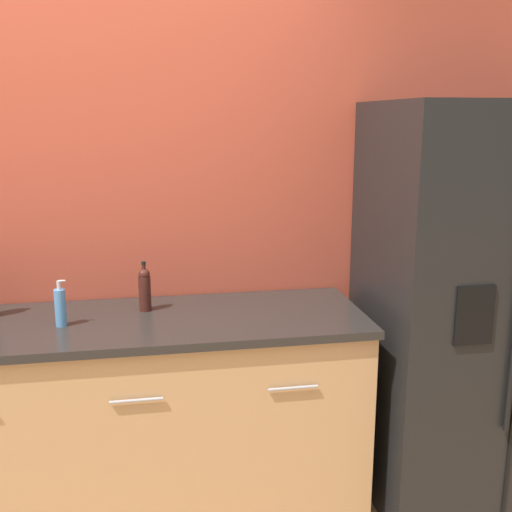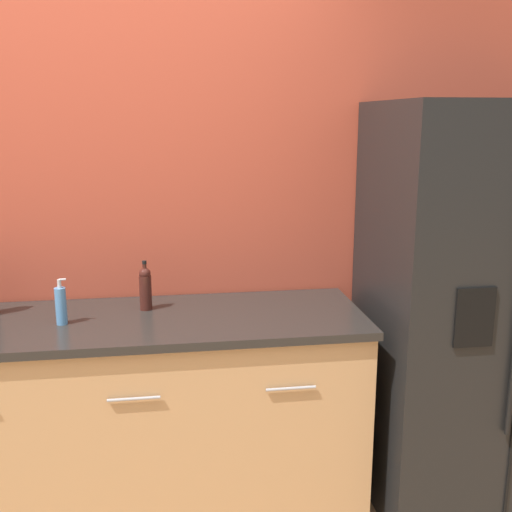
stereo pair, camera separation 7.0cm
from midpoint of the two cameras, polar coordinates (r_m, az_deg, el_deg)
wall_back at (r=2.87m, az=-18.32°, el=3.18°), size 10.00×0.05×2.60m
counter_unit at (r=2.80m, az=-18.19°, el=-14.94°), size 2.56×0.64×0.93m
refrigerator at (r=2.91m, az=19.39°, el=-4.58°), size 0.95×0.75×1.83m
soap_dispenser at (r=2.56m, az=-18.89°, el=-4.62°), size 0.05×0.05×0.19m
oil_bottle at (r=2.66m, az=-11.31°, el=-3.05°), size 0.05×0.05×0.22m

